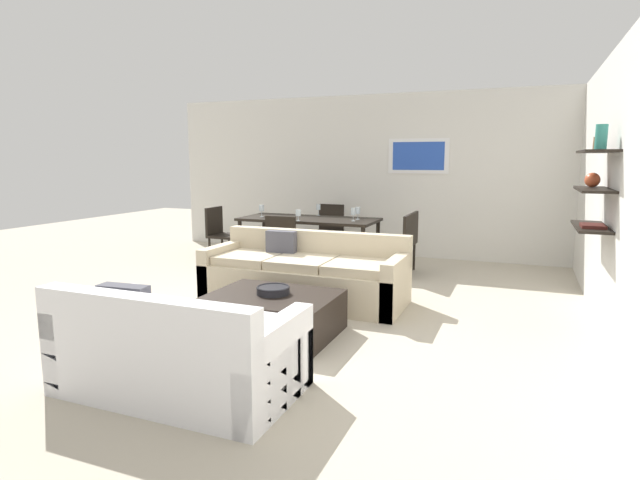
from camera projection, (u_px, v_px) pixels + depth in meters
name	position (u px, v px, depth m)	size (l,w,h in m)	color
ground_plane	(296.00, 309.00, 5.60)	(18.00, 18.00, 0.00)	#BCB29E
back_wall_unit	(400.00, 176.00, 8.51)	(8.40, 0.09, 2.70)	silver
right_wall_shelf_unit	(612.00, 189.00, 4.82)	(0.34, 8.20, 2.70)	silver
sofa_beige	(305.00, 276.00, 5.87)	(2.31, 0.90, 0.78)	beige
loveseat_white	(177.00, 352.00, 3.57)	(1.65, 0.90, 0.78)	white
coffee_table	(273.00, 314.00, 4.77)	(1.17, 0.91, 0.38)	black
decorative_bowl	(273.00, 290.00, 4.76)	(0.32, 0.32, 0.07)	black
dining_table	(309.00, 222.00, 7.68)	(2.07, 0.89, 0.75)	black
dining_chair_right_near	(399.00, 242.00, 6.99)	(0.44, 0.44, 0.88)	black
dining_chair_foot	(284.00, 243.00, 6.93)	(0.44, 0.44, 0.88)	black
dining_chair_left_near	(220.00, 231.00, 8.06)	(0.44, 0.44, 0.88)	black
dining_chair_right_far	(406.00, 238.00, 7.36)	(0.44, 0.44, 0.88)	black
dining_chair_head	(329.00, 227.00, 8.49)	(0.44, 0.44, 0.88)	black
wine_glass_left_near	(262.00, 208.00, 7.82)	(0.08, 0.08, 0.18)	silver
wine_glass_head	(318.00, 207.00, 8.00)	(0.06, 0.06, 0.18)	silver
wine_glass_right_far	(358.00, 211.00, 7.47)	(0.07, 0.07, 0.18)	silver
wine_glass_foot	(298.00, 213.00, 7.30)	(0.08, 0.08, 0.16)	silver
wine_glass_right_near	(354.00, 212.00, 7.27)	(0.07, 0.07, 0.19)	silver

